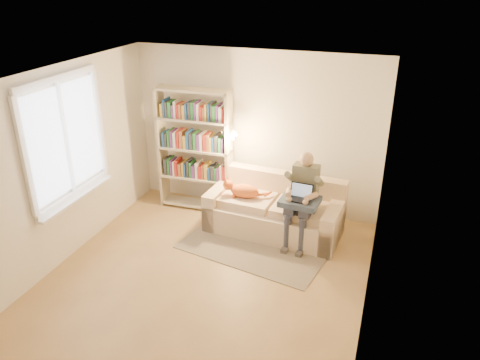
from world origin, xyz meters
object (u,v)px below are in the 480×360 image
at_px(person, 303,194).
at_px(laptop, 297,195).
at_px(sofa, 275,212).
at_px(bookshelf, 195,144).
at_px(cat, 242,190).

distance_m(person, laptop, 0.12).
height_order(sofa, bookshelf, bookshelf).
bearing_deg(bookshelf, cat, -25.81).
height_order(sofa, person, person).
distance_m(person, cat, 0.94).
xyz_separation_m(sofa, cat, (-0.49, -0.09, 0.34)).
bearing_deg(person, sofa, 161.41).
relative_size(person, laptop, 4.11).
relative_size(person, bookshelf, 0.67).
bearing_deg(person, laptop, -112.80).
xyz_separation_m(person, laptop, (-0.05, -0.10, 0.03)).
bearing_deg(laptop, sofa, 147.54).
relative_size(person, cat, 2.00).
distance_m(laptop, bookshelf, 1.95).
relative_size(sofa, cat, 3.02).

